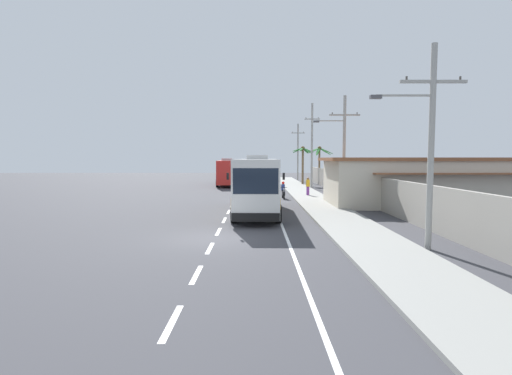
{
  "coord_description": "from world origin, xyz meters",
  "views": [
    {
      "loc": [
        1.86,
        -17.63,
        3.62
      ],
      "look_at": [
        1.78,
        8.24,
        1.7
      ],
      "focal_mm": 27.69,
      "sensor_mm": 36.0,
      "label": 1
    }
  ],
  "objects_px": {
    "utility_pole_distant": "(299,152)",
    "roadside_building": "(433,181)",
    "coach_bus_foreground": "(258,183)",
    "utility_pole_mid": "(344,146)",
    "palm_nearest": "(304,156)",
    "utility_pole_nearest": "(430,140)",
    "motorcycle_beside_bus": "(284,192)",
    "palm_second": "(321,155)",
    "coach_bus_far_lane": "(228,171)",
    "utility_pole_far": "(313,145)",
    "pedestrian_near_kerb": "(309,186)"
  },
  "relations": [
    {
      "from": "utility_pole_distant",
      "to": "roadside_building",
      "type": "height_order",
      "value": "utility_pole_distant"
    },
    {
      "from": "coach_bus_foreground",
      "to": "utility_pole_mid",
      "type": "bearing_deg",
      "value": 37.27
    },
    {
      "from": "utility_pole_distant",
      "to": "roadside_building",
      "type": "relative_size",
      "value": 0.55
    },
    {
      "from": "palm_nearest",
      "to": "utility_pole_nearest",
      "type": "bearing_deg",
      "value": -89.35
    },
    {
      "from": "motorcycle_beside_bus",
      "to": "palm_second",
      "type": "xyz_separation_m",
      "value": [
        6.43,
        19.88,
        3.43
      ]
    },
    {
      "from": "coach_bus_far_lane",
      "to": "motorcycle_beside_bus",
      "type": "xyz_separation_m",
      "value": [
        6.32,
        -17.69,
        -1.24
      ]
    },
    {
      "from": "utility_pole_nearest",
      "to": "palm_second",
      "type": "relative_size",
      "value": 1.52
    },
    {
      "from": "utility_pole_mid",
      "to": "utility_pole_distant",
      "type": "bearing_deg",
      "value": 90.45
    },
    {
      "from": "coach_bus_foreground",
      "to": "palm_second",
      "type": "bearing_deg",
      "value": 73.27
    },
    {
      "from": "coach_bus_far_lane",
      "to": "palm_nearest",
      "type": "distance_m",
      "value": 10.41
    },
    {
      "from": "motorcycle_beside_bus",
      "to": "roadside_building",
      "type": "distance_m",
      "value": 12.25
    },
    {
      "from": "motorcycle_beside_bus",
      "to": "utility_pole_far",
      "type": "distance_m",
      "value": 12.79
    },
    {
      "from": "coach_bus_foreground",
      "to": "motorcycle_beside_bus",
      "type": "relative_size",
      "value": 5.93
    },
    {
      "from": "roadside_building",
      "to": "utility_pole_mid",
      "type": "bearing_deg",
      "value": 171.87
    },
    {
      "from": "coach_bus_far_lane",
      "to": "utility_pole_mid",
      "type": "height_order",
      "value": "utility_pole_mid"
    },
    {
      "from": "coach_bus_foreground",
      "to": "utility_pole_mid",
      "type": "height_order",
      "value": "utility_pole_mid"
    },
    {
      "from": "utility_pole_distant",
      "to": "palm_second",
      "type": "bearing_deg",
      "value": -71.44
    },
    {
      "from": "coach_bus_foreground",
      "to": "utility_pole_nearest",
      "type": "relative_size",
      "value": 1.45
    },
    {
      "from": "palm_second",
      "to": "utility_pole_mid",
      "type": "bearing_deg",
      "value": -94.88
    },
    {
      "from": "coach_bus_foreground",
      "to": "utility_pole_far",
      "type": "distance_m",
      "value": 21.88
    },
    {
      "from": "palm_nearest",
      "to": "coach_bus_far_lane",
      "type": "bearing_deg",
      "value": -177.24
    },
    {
      "from": "utility_pole_nearest",
      "to": "utility_pole_mid",
      "type": "distance_m",
      "value": 15.52
    },
    {
      "from": "utility_pole_nearest",
      "to": "utility_pole_distant",
      "type": "distance_m",
      "value": 46.57
    },
    {
      "from": "coach_bus_foreground",
      "to": "roadside_building",
      "type": "bearing_deg",
      "value": 17.35
    },
    {
      "from": "coach_bus_foreground",
      "to": "pedestrian_near_kerb",
      "type": "xyz_separation_m",
      "value": [
        4.84,
        11.33,
        -0.98
      ]
    },
    {
      "from": "coach_bus_foreground",
      "to": "motorcycle_beside_bus",
      "type": "xyz_separation_m",
      "value": [
        2.38,
        9.42,
        -1.36
      ]
    },
    {
      "from": "utility_pole_nearest",
      "to": "palm_nearest",
      "type": "bearing_deg",
      "value": 90.65
    },
    {
      "from": "coach_bus_foreground",
      "to": "utility_pole_far",
      "type": "height_order",
      "value": "utility_pole_far"
    },
    {
      "from": "coach_bus_foreground",
      "to": "utility_pole_distant",
      "type": "distance_m",
      "value": 36.85
    },
    {
      "from": "utility_pole_distant",
      "to": "palm_second",
      "type": "relative_size",
      "value": 1.7
    },
    {
      "from": "coach_bus_foreground",
      "to": "palm_second",
      "type": "distance_m",
      "value": 30.66
    },
    {
      "from": "utility_pole_distant",
      "to": "palm_nearest",
      "type": "bearing_deg",
      "value": -91.6
    },
    {
      "from": "utility_pole_far",
      "to": "utility_pole_distant",
      "type": "relative_size",
      "value": 1.12
    },
    {
      "from": "utility_pole_far",
      "to": "palm_second",
      "type": "relative_size",
      "value": 1.89
    },
    {
      "from": "motorcycle_beside_bus",
      "to": "palm_nearest",
      "type": "xyz_separation_m",
      "value": [
        3.88,
        18.18,
        3.27
      ]
    },
    {
      "from": "motorcycle_beside_bus",
      "to": "utility_pole_far",
      "type": "xyz_separation_m",
      "value": [
        4.12,
        11.23,
        4.53
      ]
    },
    {
      "from": "utility_pole_mid",
      "to": "utility_pole_far",
      "type": "xyz_separation_m",
      "value": [
        -0.24,
        15.52,
        0.61
      ]
    },
    {
      "from": "coach_bus_foreground",
      "to": "utility_pole_distant",
      "type": "bearing_deg",
      "value": 79.82
    },
    {
      "from": "utility_pole_distant",
      "to": "pedestrian_near_kerb",
      "type": "bearing_deg",
      "value": -93.81
    },
    {
      "from": "utility_pole_nearest",
      "to": "roadside_building",
      "type": "relative_size",
      "value": 0.49
    },
    {
      "from": "coach_bus_far_lane",
      "to": "utility_pole_mid",
      "type": "xyz_separation_m",
      "value": [
        10.68,
        -21.98,
        2.68
      ]
    },
    {
      "from": "palm_nearest",
      "to": "palm_second",
      "type": "relative_size",
      "value": 0.99
    },
    {
      "from": "motorcycle_beside_bus",
      "to": "palm_nearest",
      "type": "height_order",
      "value": "palm_nearest"
    },
    {
      "from": "coach_bus_far_lane",
      "to": "motorcycle_beside_bus",
      "type": "bearing_deg",
      "value": -70.35
    },
    {
      "from": "pedestrian_near_kerb",
      "to": "utility_pole_mid",
      "type": "distance_m",
      "value": 7.39
    },
    {
      "from": "pedestrian_near_kerb",
      "to": "utility_pole_mid",
      "type": "height_order",
      "value": "utility_pole_mid"
    },
    {
      "from": "coach_bus_far_lane",
      "to": "roadside_building",
      "type": "relative_size",
      "value": 0.74
    },
    {
      "from": "palm_nearest",
      "to": "pedestrian_near_kerb",
      "type": "bearing_deg",
      "value": -94.97
    },
    {
      "from": "motorcycle_beside_bus",
      "to": "pedestrian_near_kerb",
      "type": "bearing_deg",
      "value": 37.77
    },
    {
      "from": "utility_pole_mid",
      "to": "roadside_building",
      "type": "relative_size",
      "value": 0.51
    }
  ]
}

